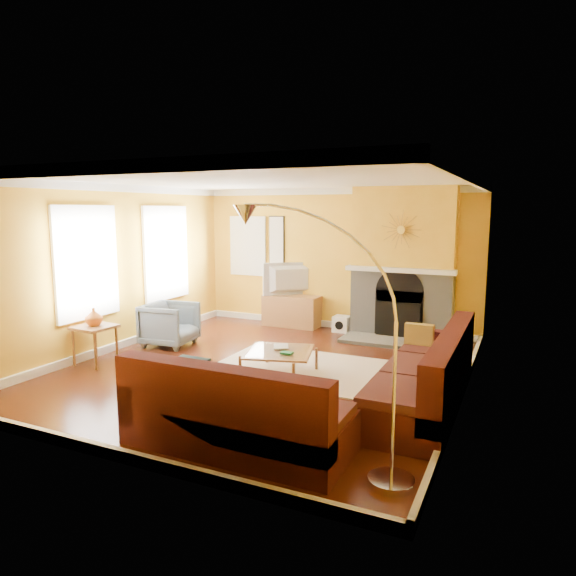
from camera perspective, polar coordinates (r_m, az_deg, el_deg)
The scene contains 27 objects.
floor at distance 7.52m, azimuth -2.74°, elevation -9.14°, with size 5.50×6.00×0.02m, color #552212.
ceiling at distance 7.17m, azimuth -2.90°, elevation 12.03°, with size 5.50×6.00×0.02m, color white.
wall_back at distance 9.96m, azimuth 5.29°, elevation 3.23°, with size 5.50×0.02×2.70m, color gold.
wall_front at distance 4.80m, azimuth -19.82°, elevation -3.14°, with size 5.50×0.02×2.70m, color gold.
wall_left at distance 8.84m, azimuth -18.86°, elevation 2.11°, with size 0.02×6.00×2.70m, color gold.
wall_right at distance 6.43m, azimuth 19.52°, elevation -0.24°, with size 0.02×6.00×2.70m, color gold.
baseboard at distance 7.50m, azimuth -2.74°, elevation -8.63°, with size 5.50×6.00×0.12m, color white, non-canonical shape.
crown_molding at distance 7.17m, azimuth -2.90°, elevation 11.47°, with size 5.50×6.00×0.12m, color white, non-canonical shape.
window_left_near at distance 9.78m, azimuth -13.46°, elevation 3.81°, with size 0.06×1.22×1.72m, color white.
window_left_far at distance 8.38m, azimuth -21.55°, elevation 2.66°, with size 0.06×1.22×1.72m, color white.
window_back at distance 10.69m, azimuth -4.45°, elevation 4.69°, with size 0.82×0.06×1.22m, color white.
wall_art at distance 10.39m, azimuth -1.29°, elevation 4.88°, with size 0.34×0.04×1.14m, color white.
fireplace at distance 9.39m, azimuth 12.63°, elevation 2.73°, with size 1.80×0.40×2.70m, color gray, non-canonical shape.
mantel at distance 9.17m, azimuth 12.29°, elevation 1.97°, with size 1.92×0.22×0.08m, color white.
hearth at distance 9.09m, azimuth 11.60°, elevation -5.89°, with size 1.80×0.70×0.06m, color gray.
sunburst at distance 9.13m, azimuth 12.44°, elevation 6.35°, with size 0.70×0.04×0.70m, color olive, non-canonical shape.
rug at distance 7.60m, azimuth 1.14°, elevation -8.80°, with size 2.40×1.80×0.02m, color beige.
sectional_sofa at distance 6.15m, azimuth 4.24°, elevation -8.76°, with size 2.95×3.73×0.90m, color #431615, non-canonical shape.
coffee_table at distance 7.26m, azimuth -0.97°, elevation -8.27°, with size 0.89×0.89×0.35m, color white, non-canonical shape.
media_console at distance 10.20m, azimuth 0.45°, elevation -2.53°, with size 1.12×0.50×0.61m, color #9B6738.
tv at distance 10.10m, azimuth 0.45°, elevation 0.98°, with size 1.12×0.15×0.64m, color black.
subwoofer at distance 9.80m, azimuth 5.99°, elevation -3.98°, with size 0.30×0.30×0.30m, color white.
armchair at distance 8.95m, azimuth -12.99°, elevation -3.94°, with size 0.79×0.81×0.74m, color slate.
side_table at distance 8.22m, azimuth -20.61°, elevation -5.94°, with size 0.53×0.53×0.59m, color #9B6738, non-canonical shape.
vase at distance 8.13m, azimuth -20.77°, elevation -3.02°, with size 0.25×0.25×0.27m, color #CD6218.
book at distance 7.34m, azimuth -1.61°, elevation -6.54°, with size 0.21×0.28×0.03m, color white.
arc_lamp at distance 4.44m, azimuth 3.82°, elevation -6.05°, with size 1.46×0.36×2.33m, color silver, non-canonical shape.
Camera 1 is at (3.34, -6.33, 2.29)m, focal length 32.00 mm.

